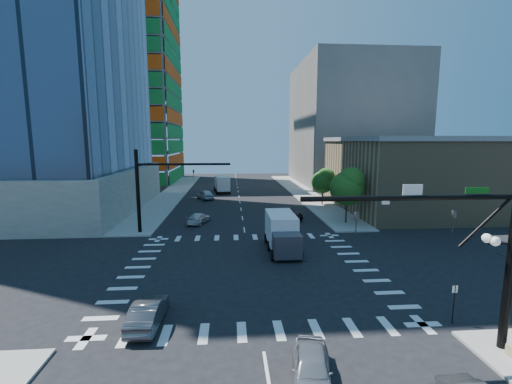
{
  "coord_description": "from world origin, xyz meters",
  "views": [
    {
      "loc": [
        -1.51,
        -25.84,
        10.04
      ],
      "look_at": [
        1.04,
        8.0,
        4.96
      ],
      "focal_mm": 24.0,
      "sensor_mm": 36.0,
      "label": 1
    }
  ],
  "objects": [
    {
      "name": "car_sb_mid",
      "position": [
        -5.89,
        33.24,
        0.8
      ],
      "size": [
        3.64,
        5.08,
        1.61
      ],
      "primitive_type": "imported",
      "rotation": [
        0.0,
        0.0,
        3.56
      ],
      "color": "#AFB2B7",
      "rests_on": "ground"
    },
    {
      "name": "signal_mast_nw",
      "position": [
        -10.0,
        11.5,
        5.49
      ],
      "size": [
        10.2,
        0.4,
        9.0
      ],
      "color": "black",
      "rests_on": "sidewalk_nw"
    },
    {
      "name": "construction_building",
      "position": [
        -27.41,
        61.93,
        24.61
      ],
      "size": [
        25.16,
        34.5,
        70.6
      ],
      "color": "slate",
      "rests_on": "ground"
    },
    {
      "name": "car_nb_far",
      "position": [
        5.9,
        17.23,
        0.7
      ],
      "size": [
        3.89,
        5.52,
        1.4
      ],
      "primitive_type": "imported",
      "rotation": [
        0.0,
        0.0,
        0.35
      ],
      "color": "black",
      "rests_on": "ground"
    },
    {
      "name": "box_truck_far",
      "position": [
        -3.25,
        41.2,
        1.44
      ],
      "size": [
        3.47,
        6.5,
        3.25
      ],
      "rotation": [
        0.0,
        0.0,
        3.28
      ],
      "color": "black",
      "rests_on": "ground"
    },
    {
      "name": "car_sb_cross",
      "position": [
        -6.11,
        -7.87,
        0.7
      ],
      "size": [
        1.62,
        4.3,
        1.4
      ],
      "primitive_type": "imported",
      "rotation": [
        0.0,
        0.0,
        3.11
      ],
      "color": "#4B4C51",
      "rests_on": "ground"
    },
    {
      "name": "box_truck_near",
      "position": [
        3.18,
        4.19,
        1.47
      ],
      "size": [
        2.71,
        6.32,
        3.31
      ],
      "rotation": [
        0.0,
        0.0,
        0.0
      ],
      "color": "black",
      "rests_on": "ground"
    },
    {
      "name": "no_parking_sign",
      "position": [
        10.7,
        -9.0,
        1.38
      ],
      "size": [
        0.3,
        0.06,
        2.2
      ],
      "color": "black",
      "rests_on": "ground"
    },
    {
      "name": "ground",
      "position": [
        0.0,
        0.0,
        0.0
      ],
      "size": [
        160.0,
        160.0,
        0.0
      ],
      "primitive_type": "plane",
      "color": "black",
      "rests_on": "ground"
    },
    {
      "name": "sidewalk_ne",
      "position": [
        12.5,
        40.0,
        0.07
      ],
      "size": [
        5.0,
        60.0,
        0.15
      ],
      "primitive_type": "cube",
      "color": "gray",
      "rests_on": "ground"
    },
    {
      "name": "sidewalk_nw",
      "position": [
        -12.5,
        40.0,
        0.07
      ],
      "size": [
        5.0,
        60.0,
        0.15
      ],
      "primitive_type": "cube",
      "color": "gray",
      "rests_on": "ground"
    },
    {
      "name": "signal_mast_se",
      "position": [
        10.6,
        -11.5,
        5.01
      ],
      "size": [
        10.51,
        2.48,
        9.0
      ],
      "color": "black",
      "rests_on": "sidewalk_se"
    },
    {
      "name": "bg_building_ne",
      "position": [
        27.0,
        55.0,
        14.0
      ],
      "size": [
        24.0,
        30.0,
        28.0
      ],
      "primitive_type": "cube",
      "color": "#625D58",
      "rests_on": "ground"
    },
    {
      "name": "car_nb_near",
      "position": [
        1.77,
        -13.12,
        0.69
      ],
      "size": [
        2.39,
        4.31,
        1.39
      ],
      "primitive_type": "imported",
      "rotation": [
        0.0,
        0.0,
        -0.19
      ],
      "color": "gray",
      "rests_on": "ground"
    },
    {
      "name": "car_sb_near",
      "position": [
        -5.46,
        15.65,
        0.63
      ],
      "size": [
        2.97,
        4.66,
        1.26
      ],
      "primitive_type": "imported",
      "rotation": [
        0.0,
        0.0,
        2.84
      ],
      "color": "silver",
      "rests_on": "ground"
    },
    {
      "name": "tree_north",
      "position": [
        12.93,
        25.9,
        3.99
      ],
      "size": [
        3.54,
        3.52,
        5.78
      ],
      "color": "#382316",
      "rests_on": "sidewalk_ne"
    },
    {
      "name": "commercial_building",
      "position": [
        25.0,
        22.0,
        5.31
      ],
      "size": [
        20.5,
        22.5,
        10.6
      ],
      "color": "#8E7752",
      "rests_on": "ground"
    },
    {
      "name": "road_markings",
      "position": [
        0.0,
        0.0,
        0.01
      ],
      "size": [
        20.0,
        20.0,
        0.01
      ],
      "primitive_type": "cube",
      "color": "silver",
      "rests_on": "ground"
    },
    {
      "name": "tree_south",
      "position": [
        12.63,
        13.9,
        4.69
      ],
      "size": [
        4.16,
        4.16,
        6.82
      ],
      "color": "#382316",
      "rests_on": "sidewalk_ne"
    }
  ]
}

